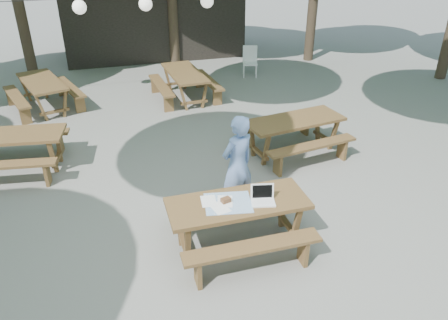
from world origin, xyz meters
TOP-DOWN VIEW (x-y plane):
  - ground at (0.00, 0.00)m, footprint 80.00×80.00m
  - pavilion at (0.50, 10.50)m, footprint 6.00×3.00m
  - main_picnic_table at (0.09, -0.76)m, footprint 2.00×1.58m
  - picnic_table_nw at (-3.34, 2.56)m, footprint 2.11×1.83m
  - picnic_table_ne at (2.08, 1.71)m, footprint 2.12×1.85m
  - picnic_table_far_w at (-2.97, 5.73)m, footprint 2.09×2.30m
  - picnic_table_far_e at (0.61, 5.43)m, footprint 1.71×2.05m
  - woman at (0.36, 0.08)m, footprint 0.72×0.62m
  - plastic_chair at (2.94, 6.84)m, footprint 0.55×0.55m
  - laptop at (0.43, -0.85)m, footprint 0.38×0.32m
  - tabletop_clutter at (-0.07, -0.76)m, footprint 0.74×0.65m
  - paper_lanterns at (-0.19, 6.00)m, footprint 9.00×0.34m

SIDE VIEW (x-z plane):
  - ground at x=0.00m, z-range 0.00..0.00m
  - plastic_chair at x=2.94m, z-range -0.19..0.71m
  - main_picnic_table at x=0.09m, z-range 0.01..0.76m
  - picnic_table_nw at x=-3.34m, z-range 0.01..0.76m
  - picnic_table_ne at x=2.08m, z-range 0.01..0.76m
  - picnic_table_far_w at x=-2.97m, z-range 0.01..0.76m
  - picnic_table_far_e at x=0.61m, z-range 0.01..0.76m
  - tabletop_clutter at x=-0.07m, z-range 0.72..0.80m
  - laptop at x=0.43m, z-range 0.69..0.93m
  - woman at x=0.36m, z-range 0.00..1.68m
  - pavilion at x=0.50m, z-range 0.00..2.80m
  - paper_lanterns at x=-0.19m, z-range 2.21..2.59m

